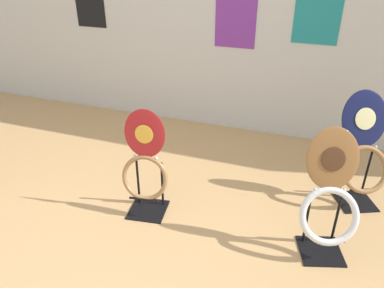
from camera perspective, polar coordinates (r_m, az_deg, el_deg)
The scene contains 5 objects.
ground_plane at distance 2.55m, azimuth -14.97°, elevation -19.72°, with size 14.00×14.00×0.00m, color tan.
wall_back at distance 3.96m, azimuth 2.99°, elevation 20.53°, with size 8.00×0.07×2.60m.
toilet_seat_display_woodgrain at distance 2.56m, azimuth 20.19°, elevation -8.28°, with size 0.44×0.41×0.86m.
toilet_seat_display_navy_moon at distance 3.14m, azimuth 24.68°, elevation -1.26°, with size 0.49×0.48×0.89m.
toilet_seat_display_crimson_swirl at distance 2.78m, azimuth -7.13°, elevation -3.86°, with size 0.37×0.32×0.84m.
Camera 1 is at (1.12, -1.32, 1.87)m, focal length 35.00 mm.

